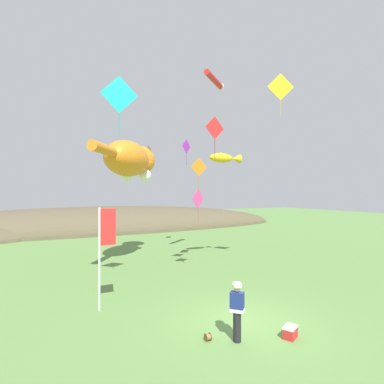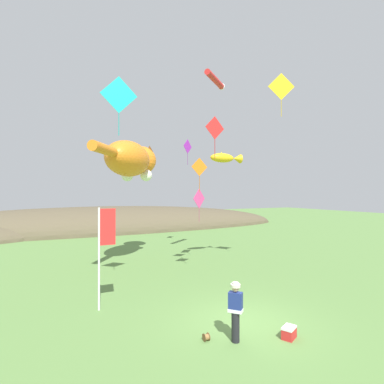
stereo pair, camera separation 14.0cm
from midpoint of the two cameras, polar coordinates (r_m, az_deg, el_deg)
name	(u,v)px [view 2 (the right image)]	position (r m, az deg, el deg)	size (l,w,h in m)	color
ground_plane	(244,323)	(11.35, 10.18, -23.28)	(120.00, 120.00, 0.00)	#5B8442
distant_hill_ridge	(52,234)	(36.03, -24.95, -7.23)	(58.05, 12.94, 5.68)	brown
festival_attendant	(235,310)	(9.71, 8.72, -21.30)	(0.47, 0.49, 1.77)	black
kite_spool	(206,337)	(10.00, 3.17, -25.88)	(0.16, 0.23, 0.23)	olive
picnic_cooler	(289,332)	(10.55, 18.39, -24.05)	(0.58, 0.51, 0.36)	red
festival_banner_pole	(103,243)	(12.05, -16.21, -9.24)	(0.66, 0.08, 3.90)	silver
kite_giant_cat	(132,160)	(19.35, -11.24, 5.97)	(5.41, 7.24, 2.55)	orange
kite_fish_windsock	(225,158)	(19.21, 6.60, 6.46)	(2.22, 0.65, 0.68)	gold
kite_tube_streamer	(215,80)	(19.80, 4.63, 20.52)	(2.32, 2.04, 0.44)	red
kite_diamond_teal	(119,95)	(12.93, -13.44, 17.52)	(1.48, 0.14, 2.38)	#19BFBF
kite_diamond_orange	(199,167)	(16.85, 1.66, 4.72)	(1.03, 0.07, 1.93)	orange
kite_diamond_red	(215,128)	(14.36, 4.66, 12.00)	(1.09, 0.14, 1.99)	red
kite_diamond_gold	(281,87)	(17.90, 16.87, 18.63)	(1.35, 0.61, 2.36)	yellow
kite_diamond_violet	(188,147)	(23.95, -0.67, 8.63)	(0.99, 0.60, 2.05)	purple
kite_diamond_pink	(199,199)	(19.64, 1.57, -1.30)	(1.17, 0.64, 2.22)	#E53F8C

